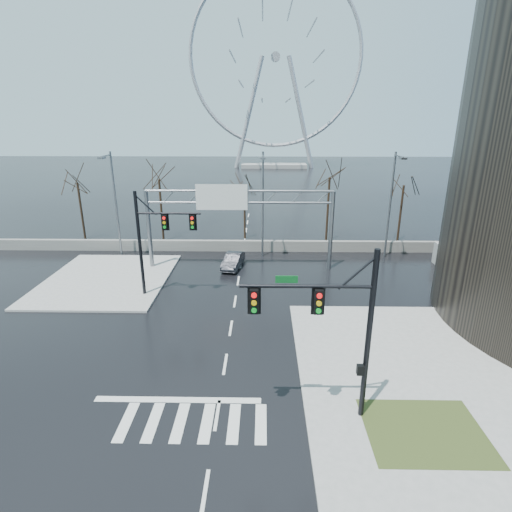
{
  "coord_description": "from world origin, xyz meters",
  "views": [
    {
      "loc": [
        2.04,
        -18.8,
        12.76
      ],
      "look_at": [
        1.58,
        6.72,
        4.0
      ],
      "focal_mm": 28.0,
      "sensor_mm": 36.0,
      "label": 1
    }
  ],
  "objects_px": {
    "car": "(233,261)",
    "ferris_wheel": "(275,65)",
    "sign_gantry": "(235,212)",
    "signal_mast_near": "(337,321)",
    "signal_mast_far": "(154,235)"
  },
  "relations": [
    {
      "from": "sign_gantry",
      "to": "ferris_wheel",
      "type": "xyz_separation_m",
      "value": [
        5.38,
        80.04,
        20.95
      ]
    },
    {
      "from": "signal_mast_far",
      "to": "car",
      "type": "distance_m",
      "value": 9.11
    },
    {
      "from": "sign_gantry",
      "to": "car",
      "type": "height_order",
      "value": "sign_gantry"
    },
    {
      "from": "ferris_wheel",
      "to": "sign_gantry",
      "type": "bearing_deg",
      "value": -93.84
    },
    {
      "from": "sign_gantry",
      "to": "car",
      "type": "xyz_separation_m",
      "value": [
        -0.28,
        0.19,
        -4.53
      ]
    },
    {
      "from": "signal_mast_far",
      "to": "sign_gantry",
      "type": "distance_m",
      "value": 8.14
    },
    {
      "from": "signal_mast_far",
      "to": "signal_mast_near",
      "type": "bearing_deg",
      "value": -49.74
    },
    {
      "from": "car",
      "to": "ferris_wheel",
      "type": "bearing_deg",
      "value": 95.72
    },
    {
      "from": "ferris_wheel",
      "to": "car",
      "type": "bearing_deg",
      "value": -94.05
    },
    {
      "from": "signal_mast_near",
      "to": "car",
      "type": "relative_size",
      "value": 2.01
    },
    {
      "from": "signal_mast_near",
      "to": "sign_gantry",
      "type": "distance_m",
      "value": 19.79
    },
    {
      "from": "signal_mast_near",
      "to": "sign_gantry",
      "type": "bearing_deg",
      "value": 106.19
    },
    {
      "from": "ferris_wheel",
      "to": "car",
      "type": "height_order",
      "value": "ferris_wheel"
    },
    {
      "from": "ferris_wheel",
      "to": "car",
      "type": "relative_size",
      "value": 12.81
    },
    {
      "from": "sign_gantry",
      "to": "car",
      "type": "bearing_deg",
      "value": 145.63
    }
  ]
}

